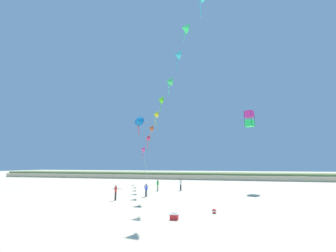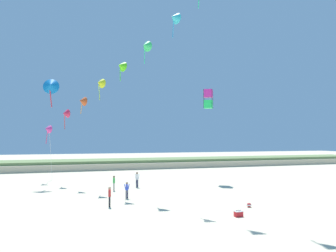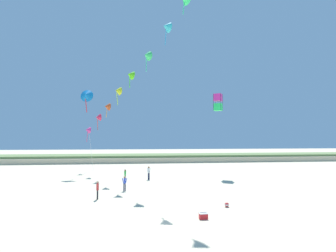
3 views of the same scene
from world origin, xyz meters
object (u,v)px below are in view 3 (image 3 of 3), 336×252
at_px(large_kite_low_lead, 86,95).
at_px(large_kite_mid_trail, 218,102).
at_px(person_near_right, 125,175).
at_px(person_far_left, 149,172).
at_px(beach_cooler, 203,216).
at_px(beach_ball, 227,205).
at_px(person_mid_center, 125,182).
at_px(person_near_left, 98,189).

height_order(large_kite_low_lead, large_kite_mid_trail, large_kite_low_lead).
xyz_separation_m(person_near_right, person_far_left, (3.04, 1.81, 0.08)).
height_order(beach_cooler, beach_ball, beach_cooler).
distance_m(person_near_right, large_kite_low_lead, 15.36).
bearing_deg(person_mid_center, person_near_right, 91.68).
xyz_separation_m(person_near_right, person_mid_center, (0.16, -5.46, -0.04)).
xyz_separation_m(person_near_right, large_kite_mid_trail, (13.65, 4.82, 10.05)).
bearing_deg(beach_ball, person_far_left, 110.42).
distance_m(person_mid_center, beach_cooler, 11.83).
bearing_deg(large_kite_mid_trail, large_kite_low_lead, 170.38).
xyz_separation_m(person_far_left, beach_cooler, (2.85, -17.59, -0.80)).
relative_size(person_near_right, large_kite_low_lead, 0.43).
relative_size(large_kite_mid_trail, beach_ball, 7.02).
bearing_deg(large_kite_mid_trail, person_near_right, -160.55).
bearing_deg(person_near_right, beach_ball, -56.64).
height_order(person_mid_center, beach_ball, person_mid_center).
height_order(person_near_left, large_kite_low_lead, large_kite_low_lead).
distance_m(beach_cooler, beach_ball, 3.87).
xyz_separation_m(person_near_left, large_kite_low_lead, (-4.29, 17.20, 11.28)).
bearing_deg(large_kite_mid_trail, person_mid_center, -142.69).
relative_size(person_near_left, person_mid_center, 1.06).
bearing_deg(person_near_right, person_near_left, -103.15).
height_order(person_mid_center, large_kite_mid_trail, large_kite_mid_trail).
distance_m(person_near_right, large_kite_mid_trail, 17.62).
xyz_separation_m(person_near_right, beach_ball, (8.54, -12.98, -0.75)).
relative_size(person_near_right, beach_ball, 4.45).
xyz_separation_m(person_mid_center, large_kite_low_lead, (-6.55, 13.67, 11.34)).
distance_m(large_kite_low_lead, beach_cooler, 29.51).
height_order(person_near_right, beach_cooler, person_near_right).
distance_m(person_far_left, large_kite_low_lead, 15.99).
xyz_separation_m(person_near_right, beach_cooler, (5.89, -15.78, -0.72)).
bearing_deg(person_near_left, large_kite_mid_trail, 41.24).
bearing_deg(large_kite_low_lead, person_near_left, -75.99).
distance_m(person_near_right, person_mid_center, 5.46).
height_order(person_near_left, beach_ball, person_near_left).
bearing_deg(person_near_right, large_kite_low_lead, 127.89).
bearing_deg(large_kite_low_lead, large_kite_mid_trail, -9.62).
bearing_deg(person_mid_center, beach_cooler, -60.99).
distance_m(person_near_left, beach_cooler, 10.51).
xyz_separation_m(person_mid_center, beach_cooler, (5.73, -10.33, -0.68)).
distance_m(person_mid_center, person_far_left, 7.82).
bearing_deg(person_mid_center, large_kite_low_lead, 115.61).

